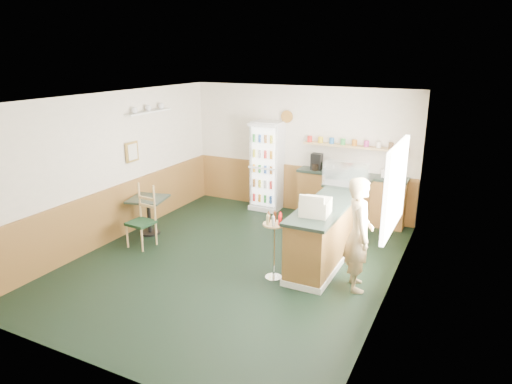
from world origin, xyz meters
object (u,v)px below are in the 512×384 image
Objects in this scene: cafe_table at (149,209)px; cafe_chair at (144,214)px; condiment_stand at (274,237)px; shopkeeper at (359,234)px; cash_register at (316,207)px; display_case at (346,175)px; drinks_fridge at (267,166)px.

cafe_chair is at bearing -60.05° from cafe_table.
shopkeeper is at bearing 12.71° from condiment_stand.
cafe_chair is (-3.14, -0.23, -0.54)m from cash_register.
cafe_table is (-3.40, -1.43, -0.72)m from display_case.
cash_register is 0.76m from shopkeeper.
condiment_stand is 1.33× the size of cafe_table.
shopkeeper is (0.70, -1.75, -0.38)m from display_case.
condiment_stand is 2.63m from cafe_chair.
cafe_table is (-4.10, 0.32, -0.34)m from shopkeeper.
shopkeeper is at bearing -68.16° from display_case.
cafe_table is (-2.88, 0.60, -0.17)m from condiment_stand.
condiment_stand is 0.94× the size of cafe_chair.
cafe_chair reaches higher than condiment_stand.
cafe_chair is (0.26, -0.45, 0.08)m from cafe_table.
condiment_stand is at bearing -149.07° from cash_register.
cafe_table is 0.71× the size of cafe_chair.
cash_register reaches higher than cafe_chair.
drinks_fridge reaches higher than shopkeeper.
drinks_fridge is 3.28m from cash_register.
condiment_stand reaches higher than cafe_table.
display_case reaches higher than cafe_table.
display_case reaches higher than cafe_chair.
cafe_table is at bearing 62.57° from shopkeeper.
cash_register is 0.25× the size of shopkeeper.
drinks_fridge is at bearing 155.13° from display_case.
cafe_table is (-3.40, 0.22, -0.62)m from cash_register.
condiment_stand is at bearing -104.33° from display_case.
drinks_fridge is 3.82m from shopkeeper.
cash_register reaches higher than cafe_table.
cafe_table is at bearing 168.34° from condiment_stand.
cafe_chair is (-2.63, 0.15, -0.09)m from condiment_stand.
condiment_stand is (-0.52, -2.02, -0.55)m from display_case.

